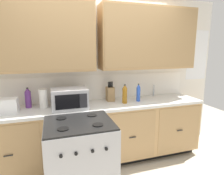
# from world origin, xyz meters

# --- Properties ---
(ground_plane) EXTENTS (8.04, 8.04, 0.00)m
(ground_plane) POSITION_xyz_m (0.00, 0.00, 0.00)
(ground_plane) COLOR #B2A893
(wall_unit) EXTENTS (4.41, 0.40, 2.58)m
(wall_unit) POSITION_xyz_m (0.00, 0.50, 1.68)
(wall_unit) COLOR white
(wall_unit) RESTS_ON ground_plane
(counter_run) EXTENTS (3.24, 0.64, 0.93)m
(counter_run) POSITION_xyz_m (0.00, 0.30, 0.48)
(counter_run) COLOR black
(counter_run) RESTS_ON ground_plane
(stove_range) EXTENTS (0.76, 0.68, 0.95)m
(stove_range) POSITION_xyz_m (-0.40, -0.33, 0.47)
(stove_range) COLOR #B7B7BC
(stove_range) RESTS_ON ground_plane
(microwave) EXTENTS (0.48, 0.37, 0.28)m
(microwave) POSITION_xyz_m (-0.44, 0.24, 1.07)
(microwave) COLOR #B7B7BC
(microwave) RESTS_ON counter_run
(toaster) EXTENTS (0.28, 0.18, 0.19)m
(toaster) POSITION_xyz_m (-1.23, 0.26, 1.03)
(toaster) COLOR white
(toaster) RESTS_ON counter_run
(knife_block) EXTENTS (0.11, 0.14, 0.31)m
(knife_block) POSITION_xyz_m (0.21, 0.45, 1.05)
(knife_block) COLOR #9C794E
(knife_block) RESTS_ON counter_run
(sink_faucet) EXTENTS (0.02, 0.02, 0.20)m
(sink_faucet) POSITION_xyz_m (1.02, 0.51, 1.03)
(sink_faucet) COLOR #B2B5BA
(sink_faucet) RESTS_ON counter_run
(paper_towel_roll) EXTENTS (0.12, 0.12, 0.26)m
(paper_towel_roll) POSITION_xyz_m (-0.79, 0.37, 1.06)
(paper_towel_roll) COLOR white
(paper_towel_roll) RESTS_ON counter_run
(bottle_violet) EXTENTS (0.08, 0.08, 0.28)m
(bottle_violet) POSITION_xyz_m (-0.99, 0.45, 1.07)
(bottle_violet) COLOR #663384
(bottle_violet) RESTS_ON counter_run
(bottle_amber) EXTENTS (0.07, 0.07, 0.29)m
(bottle_amber) POSITION_xyz_m (0.38, 0.25, 1.07)
(bottle_amber) COLOR #9E6619
(bottle_amber) RESTS_ON counter_run
(bottle_blue) EXTENTS (0.06, 0.06, 0.28)m
(bottle_blue) POSITION_xyz_m (0.62, 0.29, 1.07)
(bottle_blue) COLOR blue
(bottle_blue) RESTS_ON counter_run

